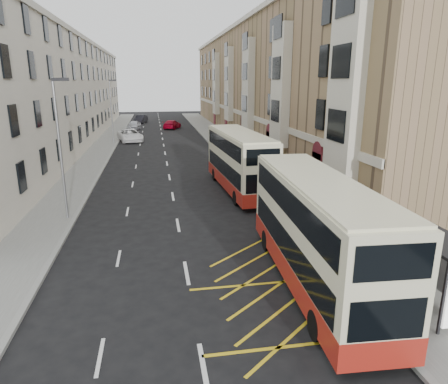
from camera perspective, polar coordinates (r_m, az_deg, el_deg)
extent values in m
plane|color=black|center=(14.15, -3.98, -18.71)|extent=(200.00, 200.00, 0.00)
cube|color=#62625E|center=(43.35, 2.41, 5.07)|extent=(4.00, 120.00, 0.15)
cube|color=#62625E|center=(42.87, -18.34, 4.17)|extent=(3.00, 120.00, 0.15)
cube|color=gray|center=(42.97, -0.21, 4.99)|extent=(0.25, 120.00, 0.15)
cube|color=gray|center=(42.67, -16.35, 4.28)|extent=(0.25, 120.00, 0.15)
cube|color=#917354|center=(59.37, 6.07, 15.03)|extent=(10.00, 79.00, 15.00)
cube|color=beige|center=(58.34, 1.11, 11.67)|extent=(0.18, 79.00, 0.50)
cube|color=beige|center=(58.62, 1.09, 22.46)|extent=(0.40, 79.00, 0.50)
cube|color=beige|center=(24.16, 17.01, 13.82)|extent=(0.80, 3.20, 10.00)
cube|color=beige|center=(35.32, 8.09, 14.67)|extent=(0.80, 3.20, 10.00)
cube|color=beige|center=(46.89, 3.49, 14.97)|extent=(0.80, 3.20, 10.00)
cube|color=beige|center=(58.64, 0.71, 15.11)|extent=(0.80, 3.20, 10.00)
cube|color=beige|center=(70.47, -1.14, 15.18)|extent=(0.80, 3.20, 10.00)
cube|color=#591620|center=(28.61, 13.09, 2.52)|extent=(0.20, 1.60, 3.00)
cube|color=#591620|center=(39.73, 6.43, 6.40)|extent=(0.20, 1.60, 3.00)
cube|color=#591620|center=(51.24, 2.68, 8.53)|extent=(0.20, 1.60, 3.00)
cube|color=#591620|center=(62.94, 0.29, 9.85)|extent=(0.20, 1.60, 3.00)
cube|color=#591620|center=(74.73, -1.36, 10.75)|extent=(0.20, 1.60, 3.00)
cube|color=beige|center=(58.50, -22.72, 12.97)|extent=(9.00, 79.00, 13.00)
cube|color=beige|center=(57.91, -18.80, 19.78)|extent=(0.30, 79.00, 0.50)
cube|color=black|center=(14.56, 28.85, -13.08)|extent=(0.08, 0.08, 2.60)
cube|color=black|center=(17.34, 21.12, -7.60)|extent=(0.08, 0.08, 2.60)
cube|color=black|center=(18.01, 24.65, -7.12)|extent=(0.08, 0.08, 2.60)
cube|color=black|center=(15.76, 27.10, -5.33)|extent=(1.65, 4.25, 0.10)
cube|color=gray|center=(16.59, 28.46, -9.04)|extent=(0.04, 3.60, 1.95)
cube|color=black|center=(17.17, 25.67, -11.46)|extent=(0.35, 1.60, 0.06)
cylinder|color=#BA1800|center=(17.53, 16.13, -9.73)|extent=(0.06, 0.06, 1.00)
cylinder|color=#BA1800|center=(20.24, 12.16, -5.97)|extent=(0.06, 0.06, 1.00)
cylinder|color=#BA1800|center=(23.10, 9.20, -3.09)|extent=(0.06, 0.06, 1.00)
cube|color=#BA1800|center=(20.07, 12.24, -4.69)|extent=(0.05, 6.50, 0.06)
cube|color=#BA1800|center=(20.23, 12.17, -5.84)|extent=(0.05, 6.50, 0.06)
cylinder|color=gray|center=(24.54, -22.36, 5.47)|extent=(0.16, 0.16, 8.00)
cube|color=black|center=(24.15, -22.38, 14.66)|extent=(0.90, 0.18, 0.18)
cylinder|color=gray|center=(54.05, -15.78, 10.95)|extent=(0.16, 0.16, 8.00)
cube|color=black|center=(53.87, -15.65, 15.11)|extent=(0.90, 0.18, 0.18)
cube|color=beige|center=(16.11, 13.06, -5.32)|extent=(3.06, 11.12, 3.95)
cube|color=#A22016|center=(16.70, 12.74, -10.22)|extent=(3.09, 11.15, 0.90)
cube|color=black|center=(16.28, 12.96, -6.89)|extent=(3.06, 10.24, 1.10)
cube|color=black|center=(15.72, 13.33, -1.14)|extent=(3.06, 10.24, 1.00)
cube|color=beige|center=(15.52, 13.51, 1.66)|extent=(2.94, 10.68, 0.12)
cube|color=black|center=(21.20, 8.04, -1.20)|extent=(2.13, 0.19, 1.30)
cube|color=black|center=(20.70, 8.25, 4.25)|extent=(1.75, 0.17, 0.45)
cube|color=black|center=(11.82, 22.22, -16.53)|extent=(2.13, 0.19, 1.20)
cylinder|color=black|center=(19.60, 6.13, -6.89)|extent=(0.33, 1.01, 1.00)
cylinder|color=black|center=(20.21, 12.43, -6.47)|extent=(0.33, 1.01, 1.00)
cylinder|color=black|center=(13.62, 13.07, -18.09)|extent=(0.33, 1.01, 1.00)
cylinder|color=black|center=(14.48, 21.89, -16.67)|extent=(0.33, 1.01, 1.00)
cube|color=beige|center=(29.57, 2.20, 4.57)|extent=(3.08, 11.12, 3.95)
cube|color=#A22016|center=(29.90, 2.17, 1.70)|extent=(3.12, 11.15, 0.90)
cube|color=black|center=(29.66, 2.19, 3.67)|extent=(3.08, 10.25, 1.10)
cube|color=black|center=(29.36, 2.22, 6.92)|extent=(3.08, 10.25, 1.00)
cube|color=beige|center=(29.25, 2.24, 8.45)|extent=(2.96, 10.68, 0.12)
cube|color=black|center=(34.88, -0.16, 5.56)|extent=(2.13, 0.19, 1.30)
cube|color=black|center=(34.58, -0.16, 8.91)|extent=(1.75, 0.17, 0.45)
cube|color=black|center=(24.54, 5.51, 1.20)|extent=(2.13, 0.19, 1.20)
cylinder|color=black|center=(33.05, -1.32, 2.51)|extent=(0.33, 1.01, 1.00)
cylinder|color=black|center=(33.56, 2.47, 2.71)|extent=(0.33, 1.01, 1.00)
cylinder|color=black|center=(26.41, 1.77, -0.85)|extent=(0.33, 1.01, 1.00)
cylinder|color=black|center=(27.05, 6.41, -0.54)|extent=(0.33, 1.01, 1.00)
cylinder|color=black|center=(15.39, 26.54, -14.77)|extent=(0.53, 0.53, 0.92)
cylinder|color=black|center=(15.17, 26.76, -13.19)|extent=(0.59, 0.59, 0.08)
imported|color=black|center=(15.83, 19.74, -11.37)|extent=(0.76, 0.65, 1.76)
imported|color=black|center=(18.16, 26.45, -8.61)|extent=(0.99, 0.85, 1.76)
imported|color=black|center=(18.79, 16.70, -7.08)|extent=(0.98, 0.58, 1.57)
imported|color=white|center=(56.36, -13.27, 7.88)|extent=(4.05, 6.45, 1.66)
imported|color=#B1B3BA|center=(69.66, -12.75, 9.27)|extent=(2.50, 4.82, 1.57)
imported|color=black|center=(81.00, -11.79, 10.16)|extent=(2.72, 5.07, 1.59)
imported|color=#A0031C|center=(70.55, -7.44, 9.56)|extent=(3.65, 5.52, 1.49)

